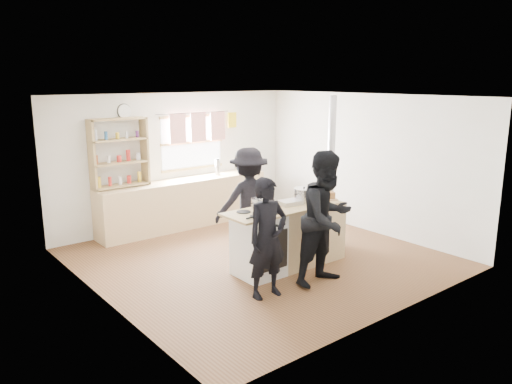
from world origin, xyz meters
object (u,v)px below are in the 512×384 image
stockpot_stove (258,203)px  bread_board (327,196)px  thermos (218,167)px  cooking_island (290,236)px  skillet_greens (262,214)px  person_near_right (327,218)px  roast_tray (290,202)px  stockpot_counter (304,195)px  person_near_left (267,238)px  flue_heater (329,210)px  person_far (249,201)px

stockpot_stove → bread_board: stockpot_stove is taller
thermos → cooking_island: (-0.61, -2.77, -0.59)m
skillet_greens → person_near_right: (0.63, -0.61, -0.04)m
roast_tray → bread_board: size_ratio=1.03×
thermos → roast_tray: 2.77m
skillet_greens → stockpot_counter: bearing=12.6°
thermos → person_near_left: size_ratio=0.19×
cooking_island → skillet_greens: bearing=-166.6°
stockpot_stove → bread_board: size_ratio=0.63×
cooking_island → roast_tray: bearing=47.7°
flue_heater → person_near_right: (-1.09, -0.96, 0.28)m
roast_tray → person_far: bearing=100.4°
stockpot_stove → bread_board: bearing=-12.2°
person_near_right → bread_board: bearing=40.8°
skillet_greens → stockpot_counter: size_ratio=0.94×
roast_tray → person_near_right: person_near_right is taller
cooking_island → stockpot_counter: (0.34, 0.07, 0.57)m
stockpot_stove → person_near_left: size_ratio=0.14×
stockpot_stove → stockpot_counter: (0.80, -0.11, 0.03)m
skillet_greens → bread_board: size_ratio=0.87×
stockpot_stove → roast_tray: bearing=-12.9°
person_near_left → stockpot_counter: bearing=32.2°
flue_heater → cooking_island: bearing=-169.5°
roast_tray → flue_heater: 1.06m
thermos → stockpot_counter: size_ratio=0.96×
bread_board → person_near_left: (-1.65, -0.53, -0.20)m
person_far → person_near_left: bearing=75.5°
skillet_greens → person_far: (0.57, 1.03, -0.11)m
cooking_island → skillet_greens: size_ratio=6.66×
roast_tray → stockpot_stove: stockpot_stove is taller
stockpot_counter → person_far: person_far is taller
person_near_left → person_near_right: person_near_right is taller
person_near_left → skillet_greens: bearing=63.0°
person_near_left → person_near_right: 0.93m
person_near_left → person_far: 1.70m
thermos → person_near_right: size_ratio=0.17×
thermos → person_far: 2.04m
roast_tray → person_near_right: (-0.09, -0.83, -0.05)m
person_near_left → person_far: (0.85, 1.48, 0.07)m
cooking_island → person_near_right: (-0.03, -0.77, 0.45)m
bread_board → person_far: person_far is taller
flue_heater → person_near_right: flue_heater is taller
cooking_island → stockpot_stove: (-0.46, 0.18, 0.54)m
cooking_island → skillet_greens: 0.84m
stockpot_stove → person_near_left: 0.95m
cooking_island → person_far: 0.96m
skillet_greens → person_near_right: person_near_right is taller
cooking_island → roast_tray: roast_tray is taller
thermos → stockpot_counter: bearing=-95.7°
stockpot_counter → person_near_left: bearing=-152.4°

